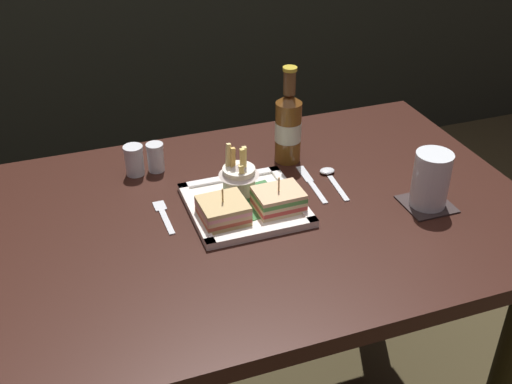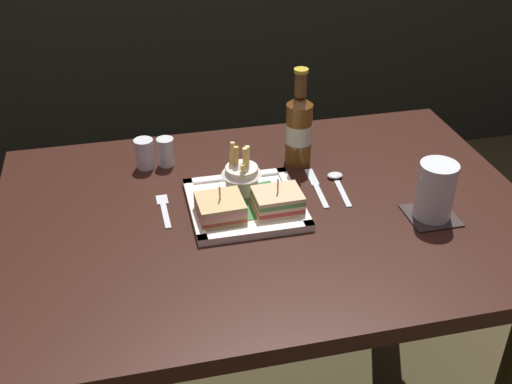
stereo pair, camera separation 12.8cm
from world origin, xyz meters
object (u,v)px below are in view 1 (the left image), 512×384
object	(u,v)px
beer_bottle	(288,126)
fork	(164,215)
pepper_shaker	(156,159)
spoon	(330,176)
sandwich_half_left	(223,211)
salt_shaker	(134,162)
water_glass	(430,183)
dining_table	(266,270)
sandwich_half_right	(278,200)
square_plate	(245,205)
knife	(311,182)
fries_cup	(239,175)

from	to	relation	value
beer_bottle	fork	size ratio (longest dim) A/B	1.84
beer_bottle	pepper_shaker	size ratio (longest dim) A/B	3.42
beer_bottle	spoon	xyz separation A→B (m)	(0.06, -0.11, -0.08)
sandwich_half_left	salt_shaker	xyz separation A→B (m)	(-0.13, 0.26, 0.00)
beer_bottle	spoon	size ratio (longest dim) A/B	1.68
beer_bottle	pepper_shaker	bearing A→B (deg)	169.56
water_glass	fork	xyz separation A→B (m)	(-0.53, 0.15, -0.05)
dining_table	sandwich_half_right	distance (m)	0.20
sandwich_half_left	sandwich_half_right	size ratio (longest dim) A/B	0.97
spoon	salt_shaker	size ratio (longest dim) A/B	1.95
sandwich_half_left	water_glass	world-z (taller)	water_glass
dining_table	square_plate	xyz separation A→B (m)	(-0.04, 0.02, 0.17)
sandwich_half_left	fork	world-z (taller)	sandwich_half_left
dining_table	sandwich_half_right	bearing A→B (deg)	-50.55
sandwich_half_left	knife	world-z (taller)	sandwich_half_left
spoon	square_plate	bearing A→B (deg)	-166.66
beer_bottle	pepper_shaker	xyz separation A→B (m)	(-0.30, 0.06, -0.06)
sandwich_half_left	beer_bottle	size ratio (longest dim) A/B	0.41
pepper_shaker	square_plate	bearing A→B (deg)	-56.86
spoon	water_glass	bearing A→B (deg)	-50.13
sandwich_half_left	water_glass	size ratio (longest dim) A/B	0.80
sandwich_half_left	water_glass	xyz separation A→B (m)	(0.42, -0.08, 0.02)
water_glass	beer_bottle	bearing A→B (deg)	126.03
fries_cup	knife	size ratio (longest dim) A/B	0.67
square_plate	sandwich_half_right	bearing A→B (deg)	-33.26
spoon	pepper_shaker	world-z (taller)	pepper_shaker
square_plate	water_glass	bearing A→B (deg)	-18.09
dining_table	knife	xyz separation A→B (m)	(0.13, 0.06, 0.17)
fries_cup	water_glass	size ratio (longest dim) A/B	0.92
fork	pepper_shaker	size ratio (longest dim) A/B	1.86
water_glass	fork	size ratio (longest dim) A/B	0.95
sandwich_half_right	spoon	bearing A→B (deg)	29.44
beer_bottle	dining_table	bearing A→B (deg)	-123.50
sandwich_half_left	fries_cup	xyz separation A→B (m)	(0.06, 0.09, 0.02)
sandwich_half_right	spoon	world-z (taller)	sandwich_half_right
knife	pepper_shaker	xyz separation A→B (m)	(-0.31, 0.17, 0.03)
pepper_shaker	salt_shaker	bearing A→B (deg)	180.00
fries_cup	knife	world-z (taller)	fries_cup
sandwich_half_left	sandwich_half_right	distance (m)	0.12
square_plate	sandwich_half_left	xyz separation A→B (m)	(-0.06, -0.04, 0.02)
fries_cup	water_glass	bearing A→B (deg)	-24.81
spoon	pepper_shaker	xyz separation A→B (m)	(-0.36, 0.16, 0.03)
sandwich_half_right	dining_table	bearing A→B (deg)	129.45
fries_cup	salt_shaker	world-z (taller)	fries_cup
square_plate	sandwich_half_right	xyz separation A→B (m)	(0.06, -0.04, 0.02)
square_plate	spoon	distance (m)	0.23
fork	water_glass	bearing A→B (deg)	-15.59
dining_table	fries_cup	distance (m)	0.23
beer_bottle	knife	size ratio (longest dim) A/B	1.42
sandwich_half_right	knife	bearing A→B (deg)	37.23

